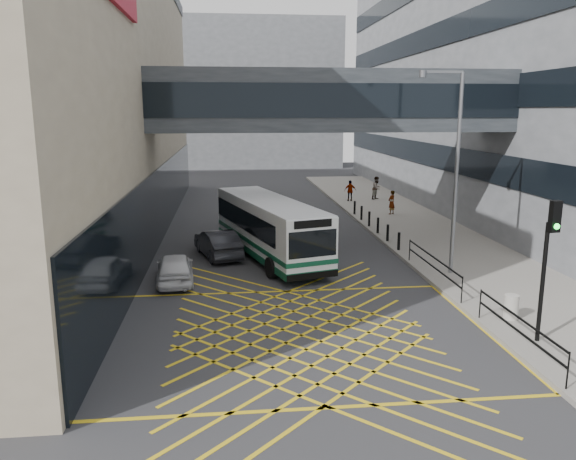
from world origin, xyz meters
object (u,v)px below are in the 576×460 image
object	(u,v)px
pedestrian_a	(392,202)
pedestrian_b	(377,188)
litter_bin	(511,307)
traffic_light	(549,251)
pedestrian_c	(350,191)
car_white	(175,268)
street_lamp	(453,161)
car_dark	(218,243)
bus	(269,226)
car_silver	(258,211)

from	to	relation	value
pedestrian_a	pedestrian_b	size ratio (longest dim) A/B	0.90
litter_bin	pedestrian_a	size ratio (longest dim) A/B	0.52
traffic_light	pedestrian_b	bearing A→B (deg)	76.80
pedestrian_a	pedestrian_c	size ratio (longest dim) A/B	1.01
car_white	pedestrian_c	bearing A→B (deg)	-125.76
street_lamp	car_dark	bearing A→B (deg)	154.68
bus	street_lamp	world-z (taller)	street_lamp
street_lamp	car_white	bearing A→B (deg)	177.05
car_silver	pedestrian_b	world-z (taller)	pedestrian_b
pedestrian_a	pedestrian_b	distance (m)	6.54
car_dark	pedestrian_a	xyz separation A→B (m)	(11.52, 9.52, 0.28)
car_silver	street_lamp	bearing A→B (deg)	96.02
pedestrian_b	car_white	bearing A→B (deg)	-166.40
car_white	car_silver	distance (m)	13.09
car_white	pedestrian_b	size ratio (longest dim) A/B	2.25
traffic_light	street_lamp	world-z (taller)	street_lamp
litter_bin	pedestrian_b	size ratio (longest dim) A/B	0.47
bus	pedestrian_b	xyz separation A→B (m)	(9.74, 16.29, -0.47)
car_dark	pedestrian_b	bearing A→B (deg)	-143.83
car_silver	litter_bin	distance (m)	19.75
car_white	bus	bearing A→B (deg)	-142.69
car_white	pedestrian_a	xyz separation A→B (m)	(13.23, 13.59, 0.32)
bus	street_lamp	xyz separation A→B (m)	(7.40, -4.13, 3.45)
bus	pedestrian_b	bearing A→B (deg)	43.05
car_white	street_lamp	bearing A→B (deg)	173.47
car_dark	pedestrian_c	bearing A→B (deg)	-139.37
bus	traffic_light	size ratio (longest dim) A/B	2.38
bus	litter_bin	distance (m)	12.24
litter_bin	street_lamp	bearing A→B (deg)	90.63
car_white	car_dark	xyz separation A→B (m)	(1.71, 4.07, 0.04)
traffic_light	pedestrian_c	distance (m)	27.39
car_dark	car_silver	distance (m)	8.70
bus	litter_bin	bearing A→B (deg)	-68.37
bus	pedestrian_c	world-z (taller)	bus
car_dark	pedestrian_a	world-z (taller)	pedestrian_a
pedestrian_b	pedestrian_c	bearing A→B (deg)	153.23
traffic_light	pedestrian_a	distance (m)	21.57
litter_bin	pedestrian_c	world-z (taller)	pedestrian_c
pedestrian_a	traffic_light	bearing A→B (deg)	49.01
car_silver	traffic_light	bearing A→B (deg)	85.93
pedestrian_a	pedestrian_c	xyz separation A→B (m)	(-1.55, 5.90, -0.01)
car_dark	traffic_light	xyz separation A→B (m)	(9.87, -11.89, 2.32)
car_dark	street_lamp	bearing A→B (deg)	139.45
litter_bin	car_white	bearing A→B (deg)	153.27
car_white	pedestrian_a	world-z (taller)	pedestrian_a
bus	car_white	size ratio (longest dim) A/B	2.58
car_white	traffic_light	distance (m)	14.17
traffic_light	car_white	bearing A→B (deg)	137.56
car_dark	litter_bin	bearing A→B (deg)	118.54
traffic_light	street_lamp	bearing A→B (deg)	81.51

